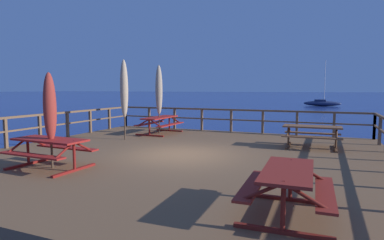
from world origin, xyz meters
TOP-DOWN VIEW (x-y plane):
  - ground_plane at (0.00, 0.00)m, footprint 600.00×600.00m
  - wooden_deck at (0.00, 0.00)m, footprint 12.28×11.72m
  - railing_waterside_far at (0.00, 5.71)m, footprint 12.08×0.10m
  - railing_side_left at (-5.99, 0.00)m, footprint 0.10×11.52m
  - picnic_table_mid_centre at (-2.86, 3.87)m, footprint 1.46×2.20m
  - picnic_table_mid_right at (3.61, -3.76)m, footprint 1.45×1.83m
  - picnic_table_mid_left at (-2.40, -2.90)m, footprint 2.05×1.47m
  - picnic_table_back_left at (3.73, 2.77)m, footprint 1.93×1.42m
  - patio_umbrella_short_mid at (-2.86, 3.82)m, footprint 0.32×0.32m
  - patio_umbrella_tall_back_right at (-3.32, 1.78)m, footprint 0.32×0.32m
  - patio_umbrella_short_front at (-2.35, -2.89)m, footprint 0.32×0.32m
  - sailboat_distant at (3.56, 49.79)m, footprint 6.07×1.96m

SIDE VIEW (x-z plane):
  - ground_plane at x=0.00m, z-range 0.00..0.00m
  - wooden_deck at x=0.00m, z-range 0.00..0.89m
  - sailboat_distant at x=3.56m, z-range -3.35..4.37m
  - picnic_table_mid_right at x=3.61m, z-range 1.05..1.83m
  - picnic_table_back_left at x=3.73m, z-range 1.06..1.83m
  - picnic_table_mid_left at x=-2.40m, z-range 1.06..1.84m
  - picnic_table_mid_centre at x=-2.86m, z-range 1.07..1.84m
  - railing_side_left at x=-5.99m, z-range 1.07..2.16m
  - railing_waterside_far at x=0.00m, z-range 1.08..2.17m
  - patio_umbrella_short_front at x=-2.35m, z-range 1.22..3.69m
  - patio_umbrella_short_mid at x=-2.86m, z-range 1.31..4.43m
  - patio_umbrella_tall_back_right at x=-3.32m, z-range 1.32..4.53m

